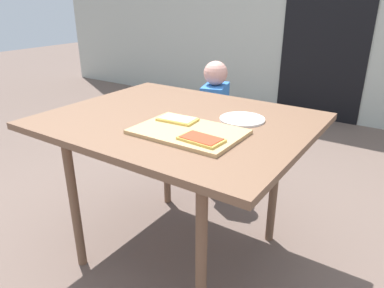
# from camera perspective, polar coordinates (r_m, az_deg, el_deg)

# --- Properties ---
(ground_plane) EXTENTS (16.00, 16.00, 0.00)m
(ground_plane) POSITION_cam_1_polar(r_m,az_deg,el_deg) (2.03, -1.89, -16.52)
(ground_plane) COLOR brown
(house_door) EXTENTS (0.90, 0.02, 2.00)m
(house_door) POSITION_cam_1_polar(r_m,az_deg,el_deg) (4.12, 20.66, 17.28)
(house_door) COLOR black
(house_door) RESTS_ON ground
(dining_table) EXTENTS (1.19, 0.97, 0.76)m
(dining_table) POSITION_cam_1_polar(r_m,az_deg,el_deg) (1.69, -2.19, 1.99)
(dining_table) COLOR brown
(dining_table) RESTS_ON ground
(cutting_board) EXTENTS (0.44, 0.30, 0.02)m
(cutting_board) POSITION_cam_1_polar(r_m,az_deg,el_deg) (1.47, -0.60, 1.96)
(cutting_board) COLOR tan
(cutting_board) RESTS_ON dining_table
(pizza_slice_near_right) EXTENTS (0.17, 0.11, 0.01)m
(pizza_slice_near_right) POSITION_cam_1_polar(r_m,az_deg,el_deg) (1.35, 1.47, 0.77)
(pizza_slice_near_right) COLOR gold
(pizza_slice_near_right) RESTS_ON cutting_board
(pizza_slice_far_left) EXTENTS (0.18, 0.11, 0.01)m
(pizza_slice_far_left) POSITION_cam_1_polar(r_m,az_deg,el_deg) (1.57, -2.32, 3.96)
(pizza_slice_far_left) COLOR gold
(pizza_slice_far_left) RESTS_ON cutting_board
(plate_white_right) EXTENTS (0.20, 0.20, 0.01)m
(plate_white_right) POSITION_cam_1_polar(r_m,az_deg,el_deg) (1.64, 7.99, 3.93)
(plate_white_right) COLOR white
(plate_white_right) RESTS_ON dining_table
(child_left) EXTENTS (0.20, 0.27, 0.90)m
(child_left) POSITION_cam_1_polar(r_m,az_deg,el_deg) (2.40, 3.59, 3.68)
(child_left) COLOR #402451
(child_left) RESTS_ON ground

